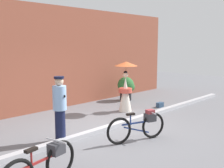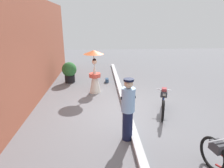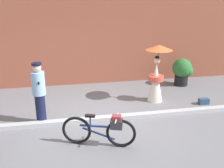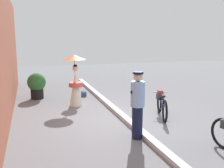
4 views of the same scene
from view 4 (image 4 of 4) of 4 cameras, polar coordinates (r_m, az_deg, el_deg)
ground_plane at (r=8.15m, az=2.35°, el=-7.39°), size 30.00×30.00×0.00m
sidewalk_curb at (r=8.13m, az=2.36°, el=-6.99°), size 14.00×0.20×0.12m
bicycle_near_officer at (r=8.36m, az=10.60°, el=-4.23°), size 1.62×0.66×0.77m
person_officer at (r=6.41m, az=5.52°, el=-4.21°), size 0.34×0.38×1.65m
person_with_parasol at (r=9.48m, az=-7.88°, el=0.89°), size 0.84×0.84×1.82m
potted_plant_by_door at (r=10.92m, az=-15.82°, el=-0.07°), size 0.74×0.72×1.03m
backpack_on_pavement at (r=11.09m, az=-6.05°, el=-2.07°), size 0.32×0.16×0.19m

